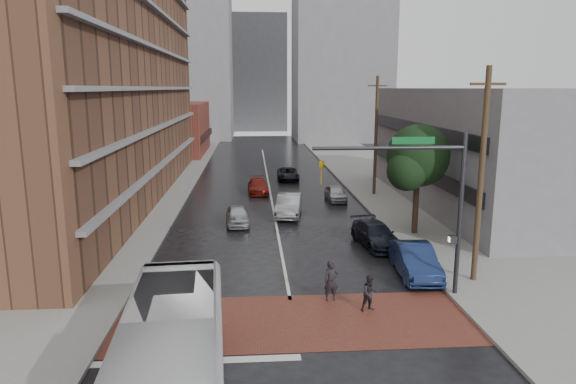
{
  "coord_description": "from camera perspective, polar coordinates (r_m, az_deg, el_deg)",
  "views": [
    {
      "loc": [
        -1.58,
        -18.25,
        9.04
      ],
      "look_at": [
        0.36,
        8.88,
        3.5
      ],
      "focal_mm": 32.0,
      "sensor_mm": 36.0,
      "label": 1
    }
  ],
  "objects": [
    {
      "name": "ground",
      "position": [
        20.42,
        0.8,
        -14.75
      ],
      "size": [
        160.0,
        160.0,
        0.0
      ],
      "primitive_type": "plane",
      "color": "black",
      "rests_on": "ground"
    },
    {
      "name": "crosswalk",
      "position": [
        20.87,
        0.68,
        -14.12
      ],
      "size": [
        14.0,
        5.0,
        0.02
      ],
      "primitive_type": "cube",
      "color": "brown",
      "rests_on": "ground"
    },
    {
      "name": "sidewalk_west",
      "position": [
        45.27,
        -16.66,
        -0.4
      ],
      "size": [
        9.0,
        90.0,
        0.15
      ],
      "primitive_type": "cube",
      "color": "gray",
      "rests_on": "ground"
    },
    {
      "name": "sidewalk_east",
      "position": [
        46.06,
        12.5,
        0.01
      ],
      "size": [
        9.0,
        90.0,
        0.15
      ],
      "primitive_type": "cube",
      "color": "gray",
      "rests_on": "ground"
    },
    {
      "name": "apartment_block",
      "position": [
        44.31,
        -21.33,
        17.19
      ],
      "size": [
        10.0,
        44.0,
        28.0
      ],
      "primitive_type": "cube",
      "color": "brown",
      "rests_on": "ground"
    },
    {
      "name": "storefront_west",
      "position": [
        73.2,
        -12.35,
        6.91
      ],
      "size": [
        8.0,
        16.0,
        7.0
      ],
      "primitive_type": "cube",
      "color": "brown",
      "rests_on": "ground"
    },
    {
      "name": "building_east",
      "position": [
        42.55,
        21.16,
        4.61
      ],
      "size": [
        11.0,
        26.0,
        9.0
      ],
      "primitive_type": "cube",
      "color": "gray",
      "rests_on": "ground"
    },
    {
      "name": "distant_tower_west",
      "position": [
        97.3,
        -11.84,
        15.38
      ],
      "size": [
        18.0,
        16.0,
        32.0
      ],
      "primitive_type": "cube",
      "color": "gray",
      "rests_on": "ground"
    },
    {
      "name": "distant_tower_east",
      "position": [
        92.02,
        5.95,
        17.04
      ],
      "size": [
        16.0,
        14.0,
        36.0
      ],
      "primitive_type": "cube",
      "color": "gray",
      "rests_on": "ground"
    },
    {
      "name": "distant_tower_center",
      "position": [
        113.3,
        -3.37,
        12.99
      ],
      "size": [
        12.0,
        10.0,
        24.0
      ],
      "primitive_type": "cube",
      "color": "gray",
      "rests_on": "ground"
    },
    {
      "name": "street_tree",
      "position": [
        32.21,
        14.25,
        3.48
      ],
      "size": [
        4.2,
        4.1,
        6.9
      ],
      "color": "#332319",
      "rests_on": "ground"
    },
    {
      "name": "signal_mast",
      "position": [
        22.45,
        15.32,
        0.04
      ],
      "size": [
        6.5,
        0.3,
        7.2
      ],
      "color": "#2D2D33",
      "rests_on": "ground"
    },
    {
      "name": "utility_pole_near",
      "position": [
        24.86,
        20.67,
        1.74
      ],
      "size": [
        1.6,
        0.26,
        10.0
      ],
      "color": "#473321",
      "rests_on": "ground"
    },
    {
      "name": "utility_pole_far",
      "position": [
        43.68,
        9.74,
        6.22
      ],
      "size": [
        1.6,
        0.26,
        10.0
      ],
      "color": "#473321",
      "rests_on": "ground"
    },
    {
      "name": "pedestrian_a",
      "position": [
        22.41,
        4.84,
        -9.83
      ],
      "size": [
        0.72,
        0.53,
        1.8
      ],
      "primitive_type": "imported",
      "rotation": [
        0.0,
        0.0,
        0.17
      ],
      "color": "black",
      "rests_on": "ground"
    },
    {
      "name": "pedestrian_b",
      "position": [
        21.71,
        9.11,
        -11.05
      ],
      "size": [
        0.86,
        0.75,
        1.52
      ],
      "primitive_type": "imported",
      "rotation": [
        0.0,
        0.0,
        0.26
      ],
      "color": "black",
      "rests_on": "ground"
    },
    {
      "name": "car_travel_a",
      "position": [
        34.61,
        -5.64,
        -2.59
      ],
      "size": [
        1.74,
        3.85,
        1.28
      ],
      "primitive_type": "imported",
      "rotation": [
        0.0,
        0.0,
        0.06
      ],
      "color": "#B0B4B8",
      "rests_on": "ground"
    },
    {
      "name": "car_travel_b",
      "position": [
        36.72,
        0.09,
        -1.48
      ],
      "size": [
        2.35,
        4.94,
        1.56
      ],
      "primitive_type": "imported",
      "rotation": [
        0.0,
        0.0,
        -0.15
      ],
      "color": "#AAACB2",
      "rests_on": "ground"
    },
    {
      "name": "car_travel_c",
      "position": [
        44.84,
        -3.34,
        0.67
      ],
      "size": [
        1.9,
        4.32,
        1.23
      ],
      "primitive_type": "imported",
      "rotation": [
        0.0,
        0.0,
        0.04
      ],
      "color": "maroon",
      "rests_on": "ground"
    },
    {
      "name": "suv_travel",
      "position": [
        51.12,
        0.01,
        2.03
      ],
      "size": [
        2.07,
        4.43,
        1.23
      ],
      "primitive_type": "imported",
      "rotation": [
        0.0,
        0.0,
        -0.01
      ],
      "color": "black",
      "rests_on": "ground"
    },
    {
      "name": "car_parked_near",
      "position": [
        25.95,
        13.94,
        -7.4
      ],
      "size": [
        1.9,
        4.8,
        1.55
      ],
      "primitive_type": "imported",
      "rotation": [
        0.0,
        0.0,
        -0.06
      ],
      "color": "#16254F",
      "rests_on": "ground"
    },
    {
      "name": "car_parked_mid",
      "position": [
        30.31,
        9.72,
        -4.69
      ],
      "size": [
        2.49,
        4.82,
        1.34
      ],
      "primitive_type": "imported",
      "rotation": [
        0.0,
        0.0,
        0.14
      ],
      "color": "black",
      "rests_on": "ground"
    },
    {
      "name": "car_parked_far",
      "position": [
        41.94,
        5.3,
        -0.11
      ],
      "size": [
        1.54,
        3.7,
        1.25
      ],
      "primitive_type": "imported",
      "rotation": [
        0.0,
        0.0,
        0.02
      ],
      "color": "#ADAEB5",
      "rests_on": "ground"
    }
  ]
}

